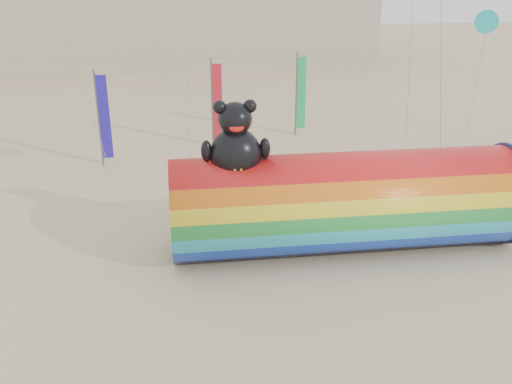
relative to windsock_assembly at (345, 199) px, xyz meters
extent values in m
plane|color=#CCB58C|center=(-3.86, -1.25, -2.01)|extent=(160.00, 160.00, 0.00)
cylinder|color=red|center=(0.01, 0.00, -0.10)|extent=(13.09, 3.82, 3.82)
torus|color=#0F1438|center=(6.43, 0.00, -0.10)|extent=(0.26, 4.00, 4.00)
cylinder|color=black|center=(6.58, 0.00, -0.10)|extent=(0.07, 3.78, 3.78)
ellipsoid|color=black|center=(-4.13, 0.00, 1.97)|extent=(1.87, 1.67, 1.96)
ellipsoid|color=yellow|center=(-4.13, -0.60, 1.86)|extent=(0.96, 0.42, 0.84)
sphere|color=black|center=(-4.13, 0.00, 3.28)|extent=(1.20, 1.20, 1.20)
sphere|color=black|center=(-4.66, 0.00, 3.72)|extent=(0.48, 0.48, 0.48)
sphere|color=black|center=(-3.61, 0.00, 3.72)|extent=(0.48, 0.48, 0.48)
ellipsoid|color=red|center=(-4.13, -0.49, 3.12)|extent=(0.53, 0.19, 0.34)
ellipsoid|color=black|center=(-5.17, -0.11, 2.19)|extent=(0.39, 0.39, 0.79)
ellipsoid|color=black|center=(-3.10, -0.11, 2.19)|extent=(0.39, 0.39, 0.79)
imported|color=#5C5D64|center=(4.23, 1.99, -1.25)|extent=(0.65, 0.57, 1.51)
ellipsoid|color=#380A14|center=(5.21, -0.04, -1.81)|extent=(1.17, 0.99, 0.41)
ellipsoid|color=#380A14|center=(5.91, -0.24, -1.84)|extent=(0.99, 0.84, 0.34)
ellipsoid|color=#380A14|center=(4.61, 0.11, -1.85)|extent=(0.91, 0.77, 0.32)
ellipsoid|color=#380A14|center=(5.51, 0.36, -1.88)|extent=(0.78, 0.66, 0.27)
ellipsoid|color=#380A14|center=(6.41, 0.06, -1.88)|extent=(0.73, 0.62, 0.25)
cylinder|color=#59595E|center=(-10.31, 11.06, 0.59)|extent=(0.10, 0.10, 5.20)
cube|color=#2316A9|center=(-10.00, 11.06, 0.64)|extent=(0.56, 0.06, 4.50)
cylinder|color=#59595E|center=(-4.12, 13.64, 0.59)|extent=(0.10, 0.10, 5.20)
cube|color=red|center=(-3.81, 13.64, 0.64)|extent=(0.56, 0.06, 4.50)
cylinder|color=#59595E|center=(1.25, 15.33, 0.59)|extent=(0.10, 0.10, 5.20)
cube|color=green|center=(1.56, 15.33, 0.64)|extent=(0.56, 0.06, 4.50)
cone|color=#1BDEDF|center=(10.50, 10.36, 5.37)|extent=(1.22, 1.22, 1.10)
camera|label=1|loc=(-6.02, -19.21, 8.46)|focal=40.00mm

